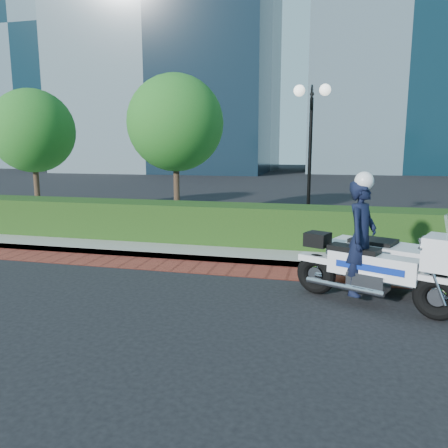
% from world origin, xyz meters
% --- Properties ---
extents(ground, '(120.00, 120.00, 0.00)m').
position_xyz_m(ground, '(0.00, 0.00, 0.00)').
color(ground, black).
rests_on(ground, ground).
extents(brick_strip, '(60.00, 1.00, 0.01)m').
position_xyz_m(brick_strip, '(0.00, 1.50, 0.01)').
color(brick_strip, maroon).
rests_on(brick_strip, ground).
extents(sidewalk, '(60.00, 8.00, 0.15)m').
position_xyz_m(sidewalk, '(0.00, 6.00, 0.07)').
color(sidewalk, gray).
rests_on(sidewalk, ground).
extents(hedge_main, '(18.00, 1.20, 1.00)m').
position_xyz_m(hedge_main, '(0.00, 3.60, 0.65)').
color(hedge_main, '#123411').
rests_on(hedge_main, sidewalk).
extents(lamppost, '(1.02, 0.70, 4.21)m').
position_xyz_m(lamppost, '(1.00, 5.20, 2.96)').
color(lamppost, black).
rests_on(lamppost, sidewalk).
extents(tree_a, '(3.00, 3.00, 4.58)m').
position_xyz_m(tree_a, '(-9.00, 6.50, 3.22)').
color(tree_a, '#332319').
rests_on(tree_a, sidewalk).
extents(tree_b, '(3.20, 3.20, 4.89)m').
position_xyz_m(tree_b, '(-3.50, 6.50, 3.43)').
color(tree_b, '#332319').
rests_on(tree_b, sidewalk).
extents(tower_far_left, '(16.00, 14.00, 34.00)m').
position_xyz_m(tower_far_left, '(-36.00, 46.00, 17.00)').
color(tower_far_left, black).
rests_on(tower_far_left, ground).
extents(police_motorcycle, '(2.64, 2.50, 2.26)m').
position_xyz_m(police_motorcycle, '(2.42, 0.33, 0.77)').
color(police_motorcycle, black).
rests_on(police_motorcycle, ground).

